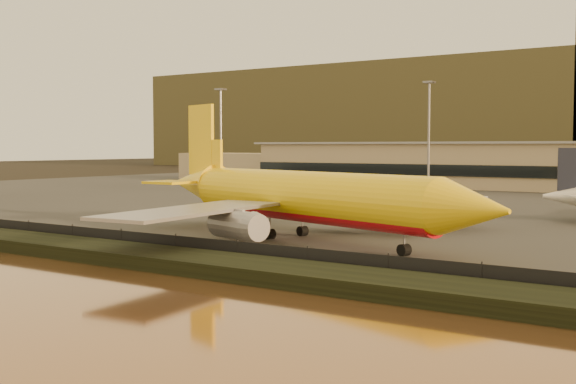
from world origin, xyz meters
name	(u,v)px	position (x,y,z in m)	size (l,w,h in m)	color
ground	(239,243)	(0.00, 0.00, 0.00)	(900.00, 900.00, 0.00)	black
embankment	(133,255)	(0.00, -17.00, 0.70)	(320.00, 7.00, 1.40)	black
tarmac	(495,197)	(0.00, 95.00, 0.10)	(320.00, 220.00, 0.20)	#2D2D2D
perimeter_fence	(162,245)	(0.00, -13.00, 1.30)	(300.00, 0.05, 2.20)	black
terminal_building	(479,166)	(-14.52, 125.55, 6.25)	(202.00, 25.00, 12.60)	tan
apron_light_masts	(540,125)	(15.00, 75.00, 15.70)	(152.20, 12.20, 25.40)	slate
dhl_cargo_jet	(303,197)	(5.58, 5.36, 5.36)	(56.80, 54.24, 17.29)	yellow
gse_vehicle_yellow	(413,217)	(8.68, 30.58, 1.09)	(3.97, 1.79, 1.79)	yellow
gse_vehicle_white	(291,209)	(-13.75, 31.86, 1.10)	(3.99, 1.79, 1.79)	silver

